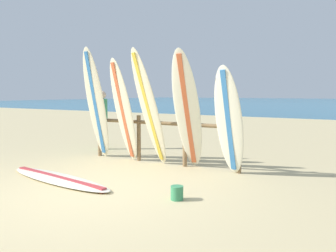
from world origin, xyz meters
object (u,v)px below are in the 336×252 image
Objects in this scene: surfboard_leaning_center_left at (149,109)px; surfboard_leaning_center at (187,112)px; surfboard_rack at (161,133)px; surfboard_leaning_center_right at (229,121)px; surfboard_leaning_far_left at (96,104)px; beachgoer_standing at (103,117)px; surfboard_leaning_left at (124,111)px; sand_bucket at (177,193)px; surfboard_lying_on_sand at (58,178)px.

surfboard_leaning_center is at bearing 1.35° from surfboard_leaning_center_left.
surfboard_rack is 1.76m from surfboard_leaning_center_right.
surfboard_leaning_far_left is 1.38m from beachgoer_standing.
surfboard_rack is at bearing 9.96° from surfboard_leaning_far_left.
surfboard_leaning_left is at bearing 171.94° from surfboard_leaning_center_left.
surfboard_leaning_center is 11.54× the size of sand_bucket.
surfboard_leaning_left is 0.97× the size of surfboard_leaning_center.
surfboard_leaning_center is 3.47m from beachgoer_standing.
surfboard_lying_on_sand is (-2.46, -1.87, -0.99)m from surfboard_leaning_center_right.
surfboard_leaning_far_left is at bearing 179.23° from surfboard_leaning_center_right.
beachgoer_standing is at bearing 125.89° from surfboard_leaning_far_left.
beachgoer_standing is at bearing 153.23° from surfboard_leaning_center_left.
beachgoer_standing is (-3.25, 1.17, -0.30)m from surfboard_leaning_center.
surfboard_leaning_center_left is 1.04× the size of surfboard_leaning_center.
surfboard_leaning_center_right is at bearing -15.22° from beachgoer_standing.
surfboard_leaning_far_left is at bearing 150.96° from sand_bucket.
beachgoer_standing is at bearing 160.18° from surfboard_leaning_center.
beachgoer_standing is (-4.08, 1.11, -0.14)m from surfboard_leaning_center_right.
surfboard_leaning_center_right is (2.48, -0.03, -0.13)m from surfboard_leaning_left.
surfboard_lying_on_sand is (0.86, -1.92, -1.26)m from surfboard_leaning_far_left.
surfboard_leaning_center is at bearing 48.20° from surfboard_lying_on_sand.
beachgoer_standing reaches higher than surfboard_lying_on_sand.
surfboard_leaning_far_left is 3.86m from sand_bucket.
beachgoer_standing is (-1.63, 2.98, 0.85)m from surfboard_lying_on_sand.
sand_bucket is at bearing -35.59° from beachgoer_standing.
surfboard_leaning_center_left is at bearing -177.30° from surfboard_leaning_center_right.
surfboard_rack is 1.42× the size of surfboard_leaning_far_left.
surfboard_leaning_center_left reaches higher than surfboard_leaning_center_right.
surfboard_rack is 1.60× the size of surfboard_leaning_left.
surfboard_leaning_center_right is (0.83, 0.06, -0.16)m from surfboard_leaning_center.
surfboard_leaning_far_left is 2.48m from surfboard_leaning_center.
surfboard_leaning_center is at bearing 113.57° from sand_bucket.
surfboard_leaning_far_left is 1.62× the size of beachgoer_standing.
surfboard_lying_on_sand is 13.40× the size of sand_bucket.
surfboard_leaning_center is at bearing -24.32° from surfboard_rack.
surfboard_leaning_left reaches higher than surfboard_leaning_center_right.
surfboard_leaning_far_left is at bearing 178.76° from surfboard_leaning_left.
surfboard_leaning_center_left is (-0.03, -0.41, 0.55)m from surfboard_rack.
beachgoer_standing is 7.83× the size of sand_bucket.
surfboard_leaning_left is 0.77m from surfboard_leaning_center_left.
beachgoer_standing is at bearing 164.78° from surfboard_leaning_center_right.
surfboard_leaning_far_left reaches higher than sand_bucket.
surfboard_leaning_center reaches higher than sand_bucket.
surfboard_leaning_left is 1.12× the size of surfboard_leaning_center_right.
surfboard_leaning_far_left is 2.45m from surfboard_lying_on_sand.
surfboard_leaning_far_left is at bearing 114.06° from surfboard_lying_on_sand.
surfboard_lying_on_sand is at bearing -89.21° from surfboard_leaning_left.
sand_bucket is (2.38, -1.76, -1.05)m from surfboard_leaning_left.
surfboard_leaning_center_right is 4.23m from beachgoer_standing.
surfboard_rack reaches higher than sand_bucket.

